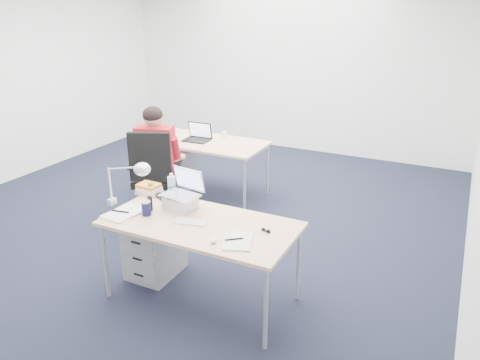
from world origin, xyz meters
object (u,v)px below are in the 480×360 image
sunglasses (266,231)px  headphones (168,196)px  drawer_pedestal_near (155,247)px  drawer_pedestal_far (176,170)px  seated_person (160,161)px  cordless_phone (150,204)px  book_stack (149,189)px  water_bottle (172,186)px  desk_near (200,227)px  computer_mouse (213,240)px  desk_far (205,145)px  can_koozie (146,208)px  office_chair (157,195)px  silver_laptop (180,191)px  wireless_keyboard (191,222)px  desk_lamp (122,183)px  dark_laptop (196,132)px  far_cup (224,135)px  bear_figurine (151,189)px

sunglasses → headphones: bearing=-176.9°
drawer_pedestal_near → drawer_pedestal_far: 2.15m
seated_person → cordless_phone: size_ratio=9.90×
book_stack → seated_person: bearing=120.3°
water_bottle → cordless_phone: water_bottle is taller
drawer_pedestal_near → water_bottle: water_bottle is taller
desk_near → book_stack: (-0.75, 0.31, 0.09)m
computer_mouse → desk_far: bearing=104.0°
can_koozie → office_chair: bearing=123.6°
silver_laptop → wireless_keyboard: (0.23, -0.20, -0.16)m
cordless_phone → desk_lamp: desk_lamp is taller
wireless_keyboard → dark_laptop: bearing=107.8°
desk_far → far_cup: far_cup is taller
seated_person → silver_laptop: bearing=-64.4°
bear_figurine → sunglasses: bearing=-12.3°
drawer_pedestal_near → book_stack: size_ratio=2.57×
drawer_pedestal_far → book_stack: bearing=-63.1°
water_bottle → far_cup: water_bottle is taller
desk_near → drawer_pedestal_far: desk_near is taller
desk_far → seated_person: (-0.14, -0.79, -0.01)m
seated_person → dark_laptop: bearing=70.9°
wireless_keyboard → desk_lamp: size_ratio=0.55×
dark_laptop → wireless_keyboard: bearing=-62.6°
silver_laptop → cordless_phone: silver_laptop is taller
desk_near → desk_far: 2.39m
desk_near → seated_person: 1.84m
silver_laptop → water_bottle: size_ratio=1.41×
headphones → water_bottle: (0.03, 0.02, 0.10)m
seated_person → far_cup: seated_person is taller
computer_mouse → far_cup: size_ratio=0.86×
headphones → water_bottle: bearing=33.4°
book_stack → wireless_keyboard: bearing=-27.3°
computer_mouse → dark_laptop: bearing=106.2°
computer_mouse → cordless_phone: bearing=144.1°
computer_mouse → cordless_phone: cordless_phone is taller
computer_mouse → far_cup: 2.85m
wireless_keyboard → silver_laptop: bearing=126.5°
computer_mouse → desk_lamp: (-1.01, 0.21, 0.22)m
book_stack → dark_laptop: bearing=107.2°
office_chair → headphones: office_chair is taller
book_stack → silver_laptop: bearing=-18.7°
office_chair → desk_near: bearing=-65.5°
seated_person → drawer_pedestal_far: bearing=95.5°
office_chair → desk_lamp: 1.42m
office_chair → headphones: (0.74, -0.80, 0.43)m
office_chair → far_cup: office_chair is taller
drawer_pedestal_far → desk_lamp: 2.36m
desk_near → water_bottle: 0.62m
book_stack → desk_lamp: 0.40m
book_stack → drawer_pedestal_far: bearing=116.9°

